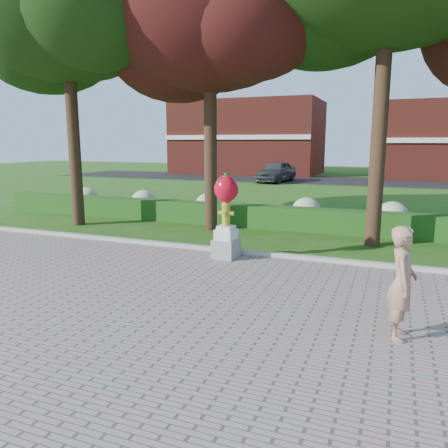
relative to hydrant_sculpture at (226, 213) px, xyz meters
name	(u,v)px	position (x,y,z in m)	size (l,w,h in m)	color
ground	(186,287)	(0.04, -2.46, -1.23)	(100.00, 100.00, 0.00)	#235014
walkway	(50,378)	(0.04, -6.46, -1.21)	(40.00, 14.00, 0.04)	gray
curb	(234,251)	(0.04, 0.54, -1.15)	(40.00, 0.18, 0.15)	#ADADA5
lawn_hedge	(273,217)	(0.04, 4.54, -0.83)	(24.00, 0.70, 0.80)	#194212
hydrangea_row	(295,210)	(0.61, 5.54, -0.68)	(20.10, 1.10, 0.99)	#A4AB82
street	(342,181)	(0.04, 25.54, -1.22)	(50.00, 8.00, 0.02)	black
building_left	(248,138)	(-9.96, 31.54, 2.27)	(14.00, 8.00, 7.00)	maroon
tree_mid_left	(208,11)	(-2.07, 3.62, 6.07)	(8.25, 7.04, 10.69)	black
hydrant_sculpture	(226,213)	(0.00, 0.00, 0.00)	(0.66, 0.66, 2.24)	gray
woman	(402,283)	(4.28, -3.52, -0.29)	(0.65, 0.43, 1.79)	#A97A61
parked_car	(276,171)	(-4.65, 22.54, -0.40)	(1.90, 4.72, 1.61)	#383B3F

